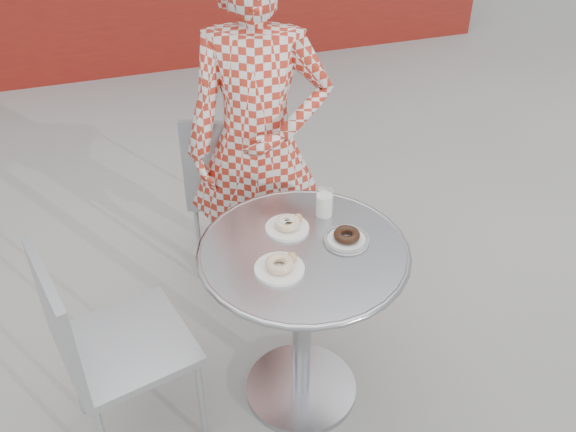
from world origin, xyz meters
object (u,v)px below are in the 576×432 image
object	(u,v)px
bistro_table	(303,289)
seated_person	(258,146)
plate_near	(280,266)
plate_far	(288,225)
chair_left	(131,380)
milk_cup	(324,204)
plate_checker	(347,238)
chair_far	(240,216)

from	to	relation	value
bistro_table	seated_person	distance (m)	0.71
plate_near	plate_far	bearing A→B (deg)	65.78
bistro_table	chair_left	size ratio (longest dim) A/B	0.85
chair_left	plate_far	world-z (taller)	chair_left
chair_left	milk_cup	distance (m)	1.03
chair_left	plate_checker	xyz separation A→B (m)	(0.87, -0.03, 0.53)
chair_far	plate_far	world-z (taller)	chair_far
chair_left	plate_far	bearing A→B (deg)	-94.89
seated_person	plate_checker	bearing A→B (deg)	-59.55
chair_far	plate_near	xyz separation A→B (m)	(-0.09, -1.03, 0.53)
seated_person	plate_far	world-z (taller)	seated_person
bistro_table	plate_far	world-z (taller)	plate_far
chair_far	plate_far	distance (m)	0.97
plate_far	milk_cup	distance (m)	0.17
milk_cup	plate_far	bearing A→B (deg)	-165.45
bistro_table	chair_left	xyz separation A→B (m)	(-0.70, 0.03, -0.32)
plate_far	chair_far	bearing A→B (deg)	90.29
bistro_table	milk_cup	world-z (taller)	milk_cup
plate_far	milk_cup	xyz separation A→B (m)	(0.16, 0.04, 0.03)
bistro_table	plate_checker	xyz separation A→B (m)	(0.17, -0.00, 0.21)
bistro_table	plate_far	bearing A→B (deg)	96.79
milk_cup	plate_checker	bearing A→B (deg)	-82.90
chair_far	chair_left	xyz separation A→B (m)	(-0.68, -0.92, -0.00)
chair_far	milk_cup	distance (m)	0.96
plate_far	plate_near	distance (m)	0.24
plate_far	bistro_table	bearing A→B (deg)	-83.21
chair_far	plate_far	size ratio (longest dim) A/B	5.68
plate_far	plate_checker	world-z (taller)	same
chair_far	plate_checker	size ratio (longest dim) A/B	5.51
plate_near	milk_cup	distance (m)	0.37
chair_far	plate_checker	distance (m)	1.10
bistro_table	seated_person	world-z (taller)	seated_person
chair_far	milk_cup	world-z (taller)	chair_far
seated_person	plate_checker	world-z (taller)	seated_person
chair_left	milk_cup	size ratio (longest dim) A/B	8.48
chair_far	chair_left	distance (m)	1.14
plate_checker	milk_cup	world-z (taller)	milk_cup
bistro_table	seated_person	xyz separation A→B (m)	(0.01, 0.66, 0.27)
seated_person	plate_near	xyz separation A→B (m)	(-0.13, -0.74, -0.05)
plate_checker	bistro_table	bearing A→B (deg)	179.83
plate_near	milk_cup	bearing A→B (deg)	44.96
plate_near	bistro_table	bearing A→B (deg)	35.19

